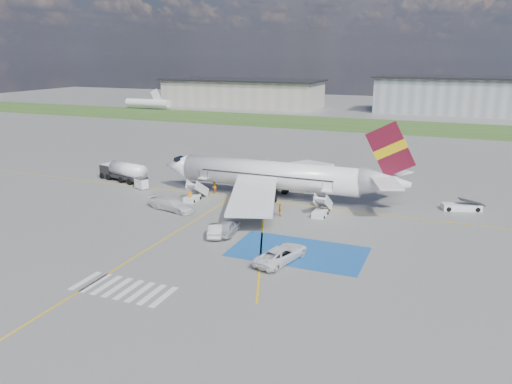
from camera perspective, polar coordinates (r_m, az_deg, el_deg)
ground at (r=59.78m, az=-3.20°, el=-4.10°), size 400.00×400.00×0.00m
grass_strip at (r=149.17m, az=12.68°, el=7.45°), size 400.00×30.00×0.01m
taxiway_line_main at (r=70.26m, az=0.97°, el=-1.05°), size 120.00×0.20×0.01m
taxiway_line_cross at (r=54.08m, az=-12.61°, el=-6.63°), size 0.20×60.00×0.01m
taxiway_line_diag at (r=70.26m, az=0.97°, el=-1.05°), size 20.71×56.45×0.01m
staging_box at (r=52.89m, az=4.83°, el=-6.81°), size 14.00×8.00×0.01m
crosswalk at (r=46.46m, az=-14.95°, el=-10.62°), size 9.00×4.00×0.01m
terminal_west at (r=197.99m, az=-1.56°, el=11.19°), size 60.00×22.00×10.00m
terminal_centre at (r=186.38m, az=21.11°, el=10.21°), size 48.00×18.00×12.00m
airliner at (r=70.68m, az=2.71°, el=1.88°), size 36.81×32.95×11.92m
airstairs_fwd at (r=71.13m, az=-7.15°, el=-0.44°), size 1.90×5.20×3.60m
airstairs_aft at (r=64.44m, az=7.39°, el=-2.15°), size 1.90×5.20×3.60m
fuel_tanker at (r=83.84m, az=-14.89°, el=2.10°), size 9.56×4.62×3.16m
gpu_cart at (r=78.43m, az=-12.97°, el=0.90°), size 2.37×1.96×1.71m
belt_loader at (r=71.63m, az=22.46°, el=-1.61°), size 5.54×3.31×1.60m
car_silver_a at (r=57.51m, az=-3.25°, el=-4.03°), size 2.35×5.01×1.66m
car_silver_b at (r=57.06m, az=-4.58°, el=-4.32°), size 2.97×4.71×1.47m
van_white_a at (r=50.13m, az=2.93°, el=-6.82°), size 3.79×5.88×2.03m
van_white_b at (r=66.87m, az=-9.60°, el=-1.20°), size 5.73×3.40×2.10m
crew_fwd at (r=70.19m, az=-7.55°, el=-0.51°), size 0.71×0.60×1.65m
crew_nose at (r=74.30m, az=-4.80°, el=0.55°), size 0.91×1.04×1.83m
crew_aft at (r=63.64m, az=2.75°, el=-2.04°), size 0.80×1.09×1.72m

